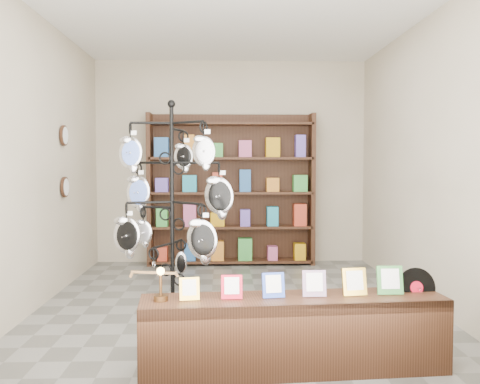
% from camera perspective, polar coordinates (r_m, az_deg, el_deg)
% --- Properties ---
extents(ground, '(5.00, 5.00, 0.00)m').
position_cam_1_polar(ground, '(5.69, -0.56, -11.94)').
color(ground, slate).
rests_on(ground, ground).
extents(room_envelope, '(5.00, 5.00, 5.00)m').
position_cam_1_polar(room_envelope, '(5.51, -0.57, 6.98)').
color(room_envelope, beige).
rests_on(room_envelope, ground).
extents(display_tree, '(1.05, 1.03, 1.99)m').
position_cam_1_polar(display_tree, '(4.44, -7.26, -1.13)').
color(display_tree, black).
rests_on(display_tree, ground).
extents(front_shelf, '(2.18, 0.62, 0.76)m').
position_cam_1_polar(front_shelf, '(3.94, 5.75, -14.78)').
color(front_shelf, black).
rests_on(front_shelf, ground).
extents(back_shelving, '(2.42, 0.36, 2.20)m').
position_cam_1_polar(back_shelving, '(7.81, -0.94, -0.22)').
color(back_shelving, black).
rests_on(back_shelving, ground).
extents(wall_clocks, '(0.03, 0.24, 0.84)m').
position_cam_1_polar(wall_clocks, '(6.56, -18.22, 3.13)').
color(wall_clocks, black).
rests_on(wall_clocks, ground).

